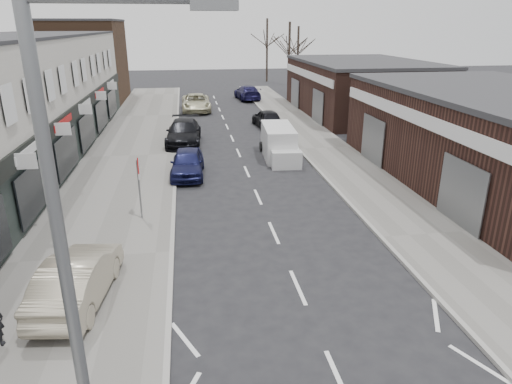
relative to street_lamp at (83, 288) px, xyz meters
name	(u,v)px	position (x,y,z in m)	size (l,w,h in m)	color
pavement_left	(130,156)	(-2.22, 22.80, -4.56)	(5.50, 64.00, 0.12)	slate
pavement_right	(326,148)	(10.28, 22.80, -4.56)	(3.50, 64.00, 0.12)	slate
brick_block_far	(83,62)	(-8.97, 45.80, -0.62)	(8.00, 10.00, 8.00)	#432C1C
right_unit_near	(507,141)	(17.03, 14.80, -2.37)	(10.00, 18.00, 4.50)	#371F19
right_unit_far	(360,88)	(17.03, 34.80, -2.37)	(10.00, 16.00, 4.50)	#371F19
tree_far_a	(288,93)	(13.53, 48.80, -4.62)	(3.60, 3.60, 8.00)	#382D26
tree_far_b	(297,86)	(16.03, 54.80, -4.62)	(3.60, 3.60, 7.50)	#382D26
tree_far_c	(267,81)	(13.03, 60.80, -4.62)	(3.60, 3.60, 8.50)	#382D26
street_lamp	(83,288)	(0.00, 0.00, 0.00)	(2.23, 0.22, 8.00)	slate
warning_sign	(139,170)	(-0.63, 12.80, -2.42)	(0.12, 0.80, 2.70)	slate
white_van	(279,143)	(6.82, 21.30, -3.71)	(2.02, 5.03, 1.92)	silver
sedan_on_pavement	(78,278)	(-1.96, 6.90, -3.78)	(1.52, 4.36, 1.44)	#A89E86
parked_car_left_a	(187,163)	(1.29, 18.58, -3.90)	(1.71, 4.24, 1.45)	#141741
parked_car_left_b	(184,133)	(1.13, 25.61, -3.82)	(2.23, 5.50, 1.60)	black
parked_car_left_c	(196,103)	(2.33, 38.22, -3.83)	(2.61, 5.67, 1.57)	beige
parked_car_right_a	(283,147)	(7.06, 21.29, -3.95)	(1.41, 4.04, 1.33)	silver
parked_car_right_b	(267,118)	(7.66, 30.13, -3.90)	(1.70, 4.22, 1.44)	black
parked_car_right_c	(247,93)	(8.01, 44.43, -3.86)	(2.14, 5.26, 1.53)	#15133B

